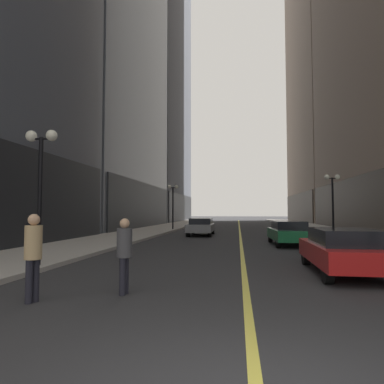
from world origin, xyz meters
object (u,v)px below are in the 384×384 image
(pedestrian_in_tan_trench, at_px, (33,250))
(street_lamp_left_near, at_px, (41,167))
(car_red, at_px, (344,249))
(street_lamp_left_far, at_px, (173,197))
(street_lamp_right_mid, at_px, (333,191))
(car_green, at_px, (288,232))
(pedestrian_with_orange_bag, at_px, (124,250))
(car_grey, at_px, (201,226))

(pedestrian_in_tan_trench, height_order, street_lamp_left_near, street_lamp_left_near)
(car_red, relative_size, street_lamp_left_near, 1.02)
(street_lamp_left_far, distance_m, street_lamp_right_mid, 14.98)
(car_green, distance_m, street_lamp_right_mid, 7.42)
(car_green, xyz_separation_m, street_lamp_right_mid, (3.87, 5.80, 2.54))
(car_red, bearing_deg, car_green, 92.40)
(car_red, xyz_separation_m, street_lamp_left_far, (-9.29, 22.23, 2.54))
(street_lamp_left_near, relative_size, street_lamp_right_mid, 1.00)
(pedestrian_with_orange_bag, bearing_deg, street_lamp_right_mid, 62.84)
(street_lamp_left_near, height_order, street_lamp_right_mid, same)
(car_green, height_order, street_lamp_left_far, street_lamp_left_far)
(street_lamp_left_far, bearing_deg, pedestrian_in_tan_trench, -85.38)
(car_red, bearing_deg, street_lamp_right_mid, 76.35)
(car_red, relative_size, street_lamp_right_mid, 1.02)
(street_lamp_right_mid, bearing_deg, car_red, -103.65)
(car_grey, relative_size, street_lamp_left_near, 1.03)
(street_lamp_right_mid, bearing_deg, street_lamp_left_near, -130.67)
(pedestrian_in_tan_trench, relative_size, pedestrian_with_orange_bag, 1.06)
(car_red, height_order, car_green, same)
(car_green, height_order, car_grey, same)
(pedestrian_in_tan_trench, distance_m, pedestrian_with_orange_bag, 1.84)
(car_green, xyz_separation_m, pedestrian_in_tan_trench, (-6.80, -12.77, 0.32))
(car_red, xyz_separation_m, pedestrian_in_tan_trench, (-7.16, -4.12, 0.32))
(car_grey, relative_size, pedestrian_in_tan_trench, 2.58)
(pedestrian_with_orange_bag, height_order, street_lamp_left_far, street_lamp_left_far)
(car_grey, bearing_deg, street_lamp_left_far, 118.15)
(car_grey, xyz_separation_m, pedestrian_with_orange_bag, (0.32, -19.07, 0.25))
(car_grey, relative_size, pedestrian_with_orange_bag, 2.74)
(pedestrian_in_tan_trench, height_order, street_lamp_left_far, street_lamp_left_far)
(car_red, distance_m, pedestrian_in_tan_trench, 8.27)
(street_lamp_left_far, bearing_deg, car_red, -67.32)
(car_red, height_order, pedestrian_in_tan_trench, pedestrian_in_tan_trench)
(car_red, relative_size, street_lamp_left_far, 1.02)
(pedestrian_in_tan_trench, height_order, street_lamp_right_mid, street_lamp_right_mid)
(pedestrian_in_tan_trench, distance_m, street_lamp_left_far, 26.53)
(street_lamp_left_near, distance_m, street_lamp_left_far, 22.67)
(pedestrian_in_tan_trench, distance_m, street_lamp_right_mid, 21.53)
(car_green, xyz_separation_m, pedestrian_with_orange_bag, (-5.20, -11.88, 0.25))
(car_grey, bearing_deg, car_green, -52.53)
(pedestrian_in_tan_trench, bearing_deg, pedestrian_with_orange_bag, 29.14)
(car_green, xyz_separation_m, car_grey, (-5.51, 7.19, 0.00))
(car_red, xyz_separation_m, street_lamp_right_mid, (3.51, 14.45, 2.54))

